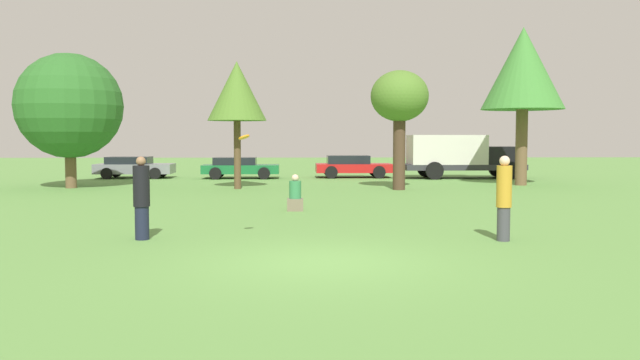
{
  "coord_description": "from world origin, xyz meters",
  "views": [
    {
      "loc": [
        -0.33,
        -11.21,
        2.18
      ],
      "look_at": [
        0.08,
        3.64,
        1.21
      ],
      "focal_mm": 36.23,
      "sensor_mm": 36.0,
      "label": 1
    }
  ],
  "objects_px": {
    "person_thrower": "(142,198)",
    "bystander_sitting": "(295,196)",
    "parked_car_green": "(239,167)",
    "tree_0": "(69,106)",
    "parked_car_grey": "(134,167)",
    "tree_2": "(400,100)",
    "frisbee": "(244,137)",
    "tree_1": "(237,92)",
    "delivery_truck_black": "(460,155)",
    "person_catcher": "(504,198)",
    "parked_car_red": "(352,166)",
    "tree_3": "(523,70)"
  },
  "relations": [
    {
      "from": "tree_2",
      "to": "parked_car_grey",
      "type": "relative_size",
      "value": 1.21
    },
    {
      "from": "person_catcher",
      "to": "tree_2",
      "type": "height_order",
      "value": "tree_2"
    },
    {
      "from": "person_thrower",
      "to": "tree_0",
      "type": "height_order",
      "value": "tree_0"
    },
    {
      "from": "tree_2",
      "to": "delivery_truck_black",
      "type": "relative_size",
      "value": 0.77
    },
    {
      "from": "tree_0",
      "to": "parked_car_grey",
      "type": "height_order",
      "value": "tree_0"
    },
    {
      "from": "person_catcher",
      "to": "delivery_truck_black",
      "type": "bearing_deg",
      "value": -98.43
    },
    {
      "from": "delivery_truck_black",
      "to": "tree_3",
      "type": "bearing_deg",
      "value": -74.12
    },
    {
      "from": "frisbee",
      "to": "tree_0",
      "type": "relative_size",
      "value": 0.04
    },
    {
      "from": "person_catcher",
      "to": "parked_car_grey",
      "type": "height_order",
      "value": "person_catcher"
    },
    {
      "from": "tree_0",
      "to": "frisbee",
      "type": "bearing_deg",
      "value": -59.09
    },
    {
      "from": "person_thrower",
      "to": "tree_2",
      "type": "distance_m",
      "value": 15.37
    },
    {
      "from": "tree_0",
      "to": "tree_1",
      "type": "xyz_separation_m",
      "value": [
        7.29,
        -0.66,
        0.57
      ]
    },
    {
      "from": "person_thrower",
      "to": "delivery_truck_black",
      "type": "height_order",
      "value": "delivery_truck_black"
    },
    {
      "from": "person_thrower",
      "to": "delivery_truck_black",
      "type": "bearing_deg",
      "value": 63.02
    },
    {
      "from": "tree_3",
      "to": "delivery_truck_black",
      "type": "bearing_deg",
      "value": 106.82
    },
    {
      "from": "parked_car_green",
      "to": "tree_2",
      "type": "bearing_deg",
      "value": -47.08
    },
    {
      "from": "tree_2",
      "to": "bystander_sitting",
      "type": "bearing_deg",
      "value": -118.91
    },
    {
      "from": "tree_3",
      "to": "parked_car_red",
      "type": "distance_m",
      "value": 10.52
    },
    {
      "from": "tree_1",
      "to": "tree_2",
      "type": "bearing_deg",
      "value": -5.55
    },
    {
      "from": "person_thrower",
      "to": "bystander_sitting",
      "type": "relative_size",
      "value": 1.63
    },
    {
      "from": "frisbee",
      "to": "parked_car_grey",
      "type": "bearing_deg",
      "value": 110.11
    },
    {
      "from": "tree_1",
      "to": "tree_2",
      "type": "xyz_separation_m",
      "value": [
        6.83,
        -0.66,
        -0.35
      ]
    },
    {
      "from": "person_thrower",
      "to": "parked_car_grey",
      "type": "height_order",
      "value": "person_thrower"
    },
    {
      "from": "frisbee",
      "to": "person_catcher",
      "type": "bearing_deg",
      "value": -0.4
    },
    {
      "from": "person_thrower",
      "to": "parked_car_red",
      "type": "bearing_deg",
      "value": 76.91
    },
    {
      "from": "tree_3",
      "to": "parked_car_red",
      "type": "bearing_deg",
      "value": 140.84
    },
    {
      "from": "person_thrower",
      "to": "bystander_sitting",
      "type": "height_order",
      "value": "person_thrower"
    },
    {
      "from": "tree_0",
      "to": "parked_car_red",
      "type": "bearing_deg",
      "value": 28.99
    },
    {
      "from": "delivery_truck_black",
      "to": "tree_0",
      "type": "bearing_deg",
      "value": -162.11
    },
    {
      "from": "bystander_sitting",
      "to": "parked_car_green",
      "type": "bearing_deg",
      "value": 101.58
    },
    {
      "from": "tree_1",
      "to": "parked_car_green",
      "type": "distance_m",
      "value": 7.93
    },
    {
      "from": "tree_1",
      "to": "parked_car_red",
      "type": "distance_m",
      "value": 10.1
    },
    {
      "from": "person_catcher",
      "to": "parked_car_green",
      "type": "height_order",
      "value": "person_catcher"
    },
    {
      "from": "person_catcher",
      "to": "tree_2",
      "type": "xyz_separation_m",
      "value": [
        -0.2,
        13.5,
        2.85
      ]
    },
    {
      "from": "frisbee",
      "to": "parked_car_red",
      "type": "distance_m",
      "value": 22.27
    },
    {
      "from": "tree_0",
      "to": "tree_1",
      "type": "relative_size",
      "value": 1.08
    },
    {
      "from": "frisbee",
      "to": "bystander_sitting",
      "type": "height_order",
      "value": "frisbee"
    },
    {
      "from": "frisbee",
      "to": "tree_1",
      "type": "bearing_deg",
      "value": 96.31
    },
    {
      "from": "person_catcher",
      "to": "tree_2",
      "type": "bearing_deg",
      "value": -86.29
    },
    {
      "from": "person_catcher",
      "to": "parked_car_red",
      "type": "relative_size",
      "value": 0.43
    },
    {
      "from": "parked_car_green",
      "to": "tree_0",
      "type": "bearing_deg",
      "value": -137.02
    },
    {
      "from": "tree_0",
      "to": "parked_car_red",
      "type": "height_order",
      "value": "tree_0"
    },
    {
      "from": "person_thrower",
      "to": "bystander_sitting",
      "type": "bearing_deg",
      "value": 61.98
    },
    {
      "from": "tree_0",
      "to": "tree_3",
      "type": "relative_size",
      "value": 0.81
    },
    {
      "from": "parked_car_grey",
      "to": "parked_car_green",
      "type": "relative_size",
      "value": 1.0
    },
    {
      "from": "person_thrower",
      "to": "frisbee",
      "type": "xyz_separation_m",
      "value": [
        2.22,
        -0.35,
        1.3
      ]
    },
    {
      "from": "tree_2",
      "to": "tree_3",
      "type": "height_order",
      "value": "tree_3"
    },
    {
      "from": "person_thrower",
      "to": "parked_car_green",
      "type": "distance_m",
      "value": 20.86
    },
    {
      "from": "tree_2",
      "to": "delivery_truck_black",
      "type": "xyz_separation_m",
      "value": [
        4.42,
        7.64,
        -2.5
      ]
    },
    {
      "from": "parked_car_grey",
      "to": "parked_car_green",
      "type": "distance_m",
      "value": 5.77
    }
  ]
}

